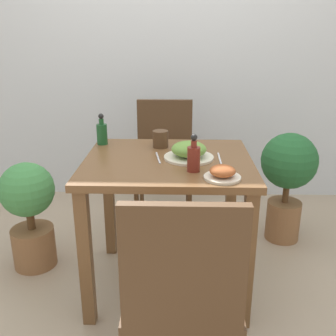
{
  "coord_description": "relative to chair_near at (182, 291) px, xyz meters",
  "views": [
    {
      "loc": [
        0.06,
        -1.92,
        1.39
      ],
      "look_at": [
        0.0,
        0.0,
        0.7
      ],
      "focal_mm": 42.0,
      "sensor_mm": 36.0,
      "label": 1
    }
  ],
  "objects": [
    {
      "name": "potted_plant_left",
      "position": [
        -0.9,
        0.92,
        -0.14
      ],
      "size": [
        0.32,
        0.32,
        0.66
      ],
      "color": "brown",
      "rests_on": "ground_plane"
    },
    {
      "name": "side_plate",
      "position": [
        0.18,
        0.49,
        0.27
      ],
      "size": [
        0.17,
        0.17,
        0.06
      ],
      "color": "beige",
      "rests_on": "dining_table"
    },
    {
      "name": "drink_cup",
      "position": [
        -0.12,
        0.97,
        0.29
      ],
      "size": [
        0.09,
        0.09,
        0.09
      ],
      "color": "#4C331E",
      "rests_on": "dining_table"
    },
    {
      "name": "sauce_bottle",
      "position": [
        -0.46,
        1.02,
        0.31
      ],
      "size": [
        0.06,
        0.06,
        0.18
      ],
      "color": "#194C23",
      "rests_on": "dining_table"
    },
    {
      "name": "chair_far",
      "position": [
        -0.12,
        1.53,
        0.0
      ],
      "size": [
        0.42,
        0.42,
        0.91
      ],
      "color": "#4C331E",
      "rests_on": "ground_plane"
    },
    {
      "name": "spoon_utensil",
      "position": [
        0.19,
        0.77,
        0.24
      ],
      "size": [
        0.01,
        0.18,
        0.0
      ],
      "rotation": [
        0.0,
        0.0,
        1.56
      ],
      "color": "silver",
      "rests_on": "dining_table"
    },
    {
      "name": "fork_utensil",
      "position": [
        -0.12,
        0.77,
        0.24
      ],
      "size": [
        0.04,
        0.18,
        0.0
      ],
      "rotation": [
        0.0,
        0.0,
        1.73
      ],
      "color": "silver",
      "rests_on": "dining_table"
    },
    {
      "name": "food_plate",
      "position": [
        0.03,
        0.77,
        0.28
      ],
      "size": [
        0.26,
        0.26,
        0.09
      ],
      "color": "beige",
      "rests_on": "dining_table"
    },
    {
      "name": "potted_plant_right",
      "position": [
        0.71,
        1.3,
        -0.04
      ],
      "size": [
        0.37,
        0.37,
        0.75
      ],
      "color": "brown",
      "rests_on": "ground_plane"
    },
    {
      "name": "condiment_bottle",
      "position": [
        0.05,
        0.58,
        0.31
      ],
      "size": [
        0.06,
        0.06,
        0.18
      ],
      "color": "maroon",
      "rests_on": "dining_table"
    },
    {
      "name": "ground_plane",
      "position": [
        -0.07,
        0.76,
        -0.51
      ],
      "size": [
        16.0,
        16.0,
        0.0
      ],
      "primitive_type": "plane",
      "color": "tan"
    },
    {
      "name": "dining_table",
      "position": [
        -0.07,
        0.76,
        0.11
      ],
      "size": [
        0.86,
        0.75,
        0.75
      ],
      "color": "brown",
      "rests_on": "ground_plane"
    },
    {
      "name": "chair_near",
      "position": [
        0.0,
        0.0,
        0.0
      ],
      "size": [
        0.42,
        0.42,
        0.91
      ],
      "rotation": [
        0.0,
        0.0,
        3.14
      ],
      "color": "#4C331E",
      "rests_on": "ground_plane"
    },
    {
      "name": "wall_back",
      "position": [
        -0.07,
        2.09,
        0.79
      ],
      "size": [
        8.0,
        0.05,
        2.6
      ],
      "color": "silver",
      "rests_on": "ground_plane"
    }
  ]
}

